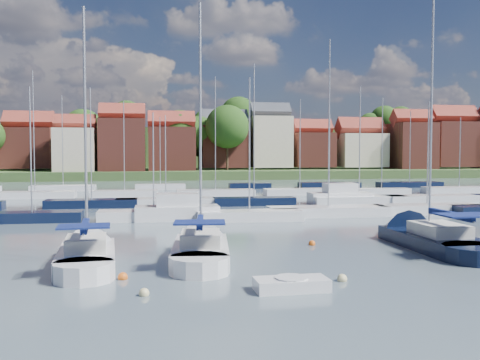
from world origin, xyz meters
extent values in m
plane|color=#4C5C68|center=(0.00, 40.00, 0.00)|extent=(260.00, 260.00, 0.00)
cube|color=silver|center=(-10.70, 2.48, 0.25)|extent=(3.22, 6.76, 1.20)
cone|color=silver|center=(-11.00, 6.57, 0.25)|extent=(2.97, 3.39, 2.74)
cylinder|color=silver|center=(-10.45, -0.80, 0.25)|extent=(2.93, 2.93, 1.20)
cube|color=beige|center=(-10.66, 2.02, 1.20)|extent=(2.11, 2.87, 0.70)
cylinder|color=#B2B2B7|center=(-10.73, 2.93, 6.94)|extent=(0.14, 0.14, 12.18)
cylinder|color=#B2B2B7|center=(-10.60, 1.11, 2.05)|extent=(0.37, 3.65, 0.10)
cube|color=#101C53|center=(-10.60, 1.11, 2.20)|extent=(0.55, 3.48, 0.35)
cube|color=#101C53|center=(-10.51, -0.08, 2.35)|extent=(2.44, 1.81, 0.08)
cube|color=silver|center=(-4.87, 3.09, 0.25)|extent=(3.62, 7.19, 1.20)
cone|color=silver|center=(-4.40, 7.38, 0.25)|extent=(3.23, 3.65, 2.88)
cylinder|color=silver|center=(-5.25, -0.35, 0.25)|extent=(3.18, 3.18, 1.20)
cube|color=beige|center=(-4.93, 2.61, 1.20)|extent=(2.32, 3.08, 0.70)
cylinder|color=#B2B2B7|center=(-4.82, 3.57, 7.25)|extent=(0.14, 0.14, 12.80)
cylinder|color=#B2B2B7|center=(-5.03, 1.66, 2.05)|extent=(0.52, 3.83, 0.10)
cube|color=#101C53|center=(-5.03, 1.66, 2.20)|extent=(0.70, 3.66, 0.35)
cube|color=#101C53|center=(-5.17, 0.42, 2.35)|extent=(2.62, 1.98, 0.08)
cube|color=black|center=(9.20, 4.20, 0.25)|extent=(3.47, 8.18, 1.20)
cone|color=black|center=(9.15, 9.30, 0.25)|extent=(3.43, 3.99, 3.40)
cylinder|color=black|center=(9.24, 0.13, 0.25)|extent=(3.43, 3.43, 1.20)
cube|color=beige|center=(9.20, 3.64, 1.20)|extent=(2.41, 3.42, 0.70)
cylinder|color=#B2B2B7|center=(9.19, 4.77, 8.57)|extent=(0.14, 0.14, 15.44)
cylinder|color=#B2B2B7|center=(9.21, 2.51, 2.05)|extent=(0.14, 4.53, 0.10)
cube|color=#101C53|center=(9.21, 2.51, 2.20)|extent=(0.34, 4.30, 0.35)
cube|color=#101C53|center=(9.23, 1.04, 2.35)|extent=(2.90, 2.06, 0.08)
cube|color=silver|center=(-1.76, -3.94, 0.21)|extent=(3.08, 1.50, 0.60)
cylinder|color=silver|center=(-1.76, -3.94, 0.38)|extent=(1.41, 1.41, 0.38)
sphere|color=beige|center=(-7.77, -3.74, 0.00)|extent=(0.42, 0.42, 0.42)
sphere|color=#D85914|center=(-8.76, -0.81, 0.00)|extent=(0.45, 0.45, 0.45)
sphere|color=beige|center=(0.89, -2.73, 0.00)|extent=(0.44, 0.44, 0.44)
sphere|color=#D85914|center=(2.28, 6.30, 0.00)|extent=(0.41, 0.41, 0.41)
cube|color=black|center=(-17.11, 20.54, 0.35)|extent=(8.01, 2.24, 1.00)
cylinder|color=#B2B2B7|center=(-17.11, 20.54, 5.93)|extent=(0.12, 0.12, 10.16)
cube|color=silver|center=(-7.27, 20.20, 0.35)|extent=(9.22, 2.58, 1.00)
cylinder|color=#B2B2B7|center=(-7.27, 20.20, 4.94)|extent=(0.12, 0.12, 8.18)
cube|color=silver|center=(0.63, 18.61, 0.35)|extent=(8.78, 2.46, 1.00)
cylinder|color=#B2B2B7|center=(0.63, 18.61, 6.38)|extent=(0.12, 0.12, 11.06)
cube|color=silver|center=(8.23, 20.67, 0.35)|extent=(10.79, 3.02, 1.00)
cylinder|color=#B2B2B7|center=(8.23, 20.67, 8.29)|extent=(0.12, 0.12, 14.87)
cube|color=silver|center=(17.98, 21.03, 0.35)|extent=(10.13, 2.84, 1.00)
cylinder|color=#B2B2B7|center=(17.98, 21.03, 5.65)|extent=(0.12, 0.12, 9.59)
cube|color=silver|center=(-5.31, 20.00, 0.50)|extent=(7.00, 2.60, 1.40)
cube|color=silver|center=(-5.31, 20.00, 1.60)|extent=(3.50, 2.20, 1.30)
cube|color=black|center=(-13.55, 31.64, 0.35)|extent=(9.30, 2.60, 1.00)
cylinder|color=#B2B2B7|center=(-13.55, 31.64, 6.59)|extent=(0.12, 0.12, 11.48)
cube|color=silver|center=(-5.94, 32.01, 0.35)|extent=(10.40, 2.91, 1.00)
cylinder|color=#B2B2B7|center=(-5.94, 32.01, 5.24)|extent=(0.12, 0.12, 8.77)
cube|color=black|center=(3.48, 31.28, 0.35)|extent=(8.80, 2.46, 1.00)
cylinder|color=#B2B2B7|center=(3.48, 31.28, 8.01)|extent=(0.12, 0.12, 14.33)
cube|color=silver|center=(15.40, 31.16, 0.35)|extent=(10.73, 3.00, 1.00)
cylinder|color=#B2B2B7|center=(15.40, 31.16, 6.92)|extent=(0.12, 0.12, 12.14)
cube|color=silver|center=(23.82, 30.97, 0.35)|extent=(10.48, 2.93, 1.00)
cylinder|color=#B2B2B7|center=(23.82, 30.97, 5.99)|extent=(0.12, 0.12, 10.28)
cube|color=silver|center=(13.46, 32.00, 0.50)|extent=(7.00, 2.60, 1.40)
cube|color=silver|center=(13.46, 32.00, 1.60)|extent=(3.50, 2.20, 1.30)
cube|color=silver|center=(-21.71, 44.21, 0.35)|extent=(9.71, 2.72, 1.00)
cylinder|color=#B2B2B7|center=(-21.71, 44.21, 8.29)|extent=(0.12, 0.12, 14.88)
cube|color=silver|center=(-10.84, 44.51, 0.35)|extent=(8.49, 2.38, 1.00)
cylinder|color=#B2B2B7|center=(-10.84, 44.51, 6.51)|extent=(0.12, 0.12, 11.31)
cube|color=silver|center=(0.79, 43.78, 0.35)|extent=(10.16, 2.85, 1.00)
cylinder|color=#B2B2B7|center=(0.79, 43.78, 8.15)|extent=(0.12, 0.12, 14.59)
cube|color=silver|center=(12.17, 43.90, 0.35)|extent=(9.53, 2.67, 1.00)
cylinder|color=#B2B2B7|center=(12.17, 43.90, 6.81)|extent=(0.12, 0.12, 11.91)
cube|color=silver|center=(23.16, 42.50, 0.35)|extent=(7.62, 2.13, 1.00)
cylinder|color=#B2B2B7|center=(23.16, 42.50, 6.91)|extent=(0.12, 0.12, 12.13)
cube|color=silver|center=(35.22, 43.59, 0.35)|extent=(10.17, 2.85, 1.00)
cylinder|color=#B2B2B7|center=(35.22, 43.59, 5.72)|extent=(0.12, 0.12, 9.73)
cube|color=silver|center=(-20.26, 56.56, 0.35)|extent=(9.24, 2.59, 1.00)
cylinder|color=#B2B2B7|center=(-20.26, 56.56, 7.43)|extent=(0.12, 0.12, 13.17)
cube|color=silver|center=(-6.08, 57.30, 0.35)|extent=(7.57, 2.12, 1.00)
cylinder|color=#B2B2B7|center=(-6.08, 57.30, 5.97)|extent=(0.12, 0.12, 10.24)
cube|color=black|center=(7.88, 57.47, 0.35)|extent=(6.58, 1.84, 1.00)
cylinder|color=#B2B2B7|center=(7.88, 57.47, 4.85)|extent=(0.12, 0.12, 8.01)
cube|color=black|center=(20.94, 57.40, 0.35)|extent=(9.92, 2.78, 1.00)
cylinder|color=#B2B2B7|center=(20.94, 57.40, 6.31)|extent=(0.12, 0.12, 10.92)
cube|color=black|center=(34.28, 56.37, 0.35)|extent=(10.55, 2.95, 1.00)
cylinder|color=#B2B2B7|center=(34.28, 56.37, 6.61)|extent=(0.12, 0.12, 11.51)
cube|color=#3A4C26|center=(0.00, 117.00, 0.30)|extent=(200.00, 70.00, 3.00)
cube|color=#3A4C26|center=(0.00, 142.00, 5.00)|extent=(200.00, 60.00, 14.00)
cube|color=brown|center=(-33.65, 97.79, 6.56)|extent=(10.37, 9.97, 8.73)
cube|color=maroon|center=(-33.65, 97.79, 12.20)|extent=(10.57, 5.13, 5.13)
cube|color=beige|center=(-22.74, 89.00, 6.08)|extent=(8.09, 8.80, 8.96)
cube|color=maroon|center=(-22.74, 89.00, 11.55)|extent=(8.25, 4.00, 4.00)
cube|color=brown|center=(-13.35, 89.94, 7.08)|extent=(9.36, 10.17, 10.97)
cube|color=maroon|center=(-13.35, 89.94, 13.72)|extent=(9.54, 4.63, 4.63)
cube|color=brown|center=(-3.04, 91.65, 6.31)|extent=(9.90, 8.56, 9.42)
cube|color=maroon|center=(-3.04, 91.65, 12.23)|extent=(10.10, 4.90, 4.90)
cube|color=brown|center=(9.10, 96.65, 6.95)|extent=(10.59, 8.93, 9.49)
cube|color=#383A42|center=(9.10, 96.65, 12.99)|extent=(10.80, 5.24, 5.24)
cube|color=beige|center=(19.71, 95.80, 8.02)|extent=(9.01, 8.61, 11.65)
cube|color=#383A42|center=(19.71, 95.80, 14.95)|extent=(9.19, 4.46, 4.46)
cube|color=brown|center=(30.17, 97.00, 6.20)|extent=(9.10, 9.34, 8.00)
cube|color=maroon|center=(30.17, 97.00, 11.32)|extent=(9.28, 4.50, 4.50)
cube|color=beige|center=(41.95, 96.59, 6.14)|extent=(10.86, 9.59, 7.88)
cube|color=maroon|center=(41.95, 96.59, 11.41)|extent=(11.07, 5.37, 5.37)
cube|color=brown|center=(53.76, 93.92, 7.09)|extent=(9.18, 9.96, 10.97)
cube|color=maroon|center=(53.76, 93.92, 13.70)|extent=(9.36, 4.54, 4.54)
cube|color=brown|center=(65.18, 95.21, 7.58)|extent=(11.39, 9.67, 10.76)
cube|color=maroon|center=(65.18, 95.21, 14.36)|extent=(11.62, 5.64, 5.64)
cylinder|color=#382619|center=(56.77, 115.51, 8.51)|extent=(0.50, 0.50, 4.47)
sphere|color=#274816|center=(56.77, 115.51, 14.58)|extent=(8.18, 8.18, 8.18)
cylinder|color=#382619|center=(3.46, 95.93, 3.83)|extent=(0.50, 0.50, 4.46)
sphere|color=#274816|center=(3.46, 95.93, 9.88)|extent=(8.15, 8.15, 8.15)
cylinder|color=#382619|center=(15.22, 113.68, 8.58)|extent=(0.50, 0.50, 5.15)
sphere|color=#274816|center=(15.22, 113.68, 15.56)|extent=(9.41, 9.41, 9.41)
cylinder|color=#382619|center=(-13.54, 116.31, 8.68)|extent=(0.50, 0.50, 4.56)
sphere|color=#274816|center=(-13.54, 116.31, 14.87)|extent=(8.34, 8.34, 8.34)
cylinder|color=#382619|center=(-23.24, 105.25, 4.18)|extent=(0.50, 0.50, 5.15)
sphere|color=#274816|center=(-23.24, 105.25, 11.17)|extent=(9.42, 9.42, 9.42)
cylinder|color=#382619|center=(-38.67, 107.32, 6.76)|extent=(0.50, 0.50, 3.42)
sphere|color=#274816|center=(-38.67, 107.32, 11.40)|extent=(6.26, 6.26, 6.26)
cylinder|color=#382619|center=(13.76, 104.71, 3.48)|extent=(0.50, 0.50, 3.77)
sphere|color=#274816|center=(13.76, 104.71, 8.60)|extent=(6.89, 6.89, 6.89)
cylinder|color=#382619|center=(9.05, 90.94, 4.21)|extent=(0.50, 0.50, 5.21)
sphere|color=#274816|center=(9.05, 90.94, 11.28)|extent=(9.53, 9.53, 9.53)
cylinder|color=#382619|center=(61.93, 101.62, 3.09)|extent=(0.50, 0.50, 2.97)
sphere|color=#274816|center=(61.93, 101.62, 7.12)|extent=(5.44, 5.44, 5.44)
cylinder|color=#382619|center=(-1.15, 93.75, 4.02)|extent=(0.50, 0.50, 4.84)
sphere|color=#274816|center=(-1.15, 93.75, 10.59)|extent=(8.85, 8.85, 8.85)
cylinder|color=#382619|center=(52.68, 115.72, 8.17)|extent=(0.50, 0.50, 3.72)
sphere|color=#274816|center=(52.68, 115.72, 13.21)|extent=(6.80, 6.80, 6.80)
cylinder|color=#382619|center=(54.05, 94.13, 3.62)|extent=(0.50, 0.50, 4.05)
sphere|color=#274816|center=(54.05, 94.13, 9.11)|extent=(7.40, 7.40, 7.40)
cylinder|color=#382619|center=(6.84, 113.29, 7.91)|extent=(0.50, 0.50, 3.93)
sphere|color=#274816|center=(6.84, 113.29, 13.24)|extent=(7.19, 7.19, 7.19)
cylinder|color=#382619|center=(30.65, 100.17, 3.51)|extent=(0.50, 0.50, 3.82)
sphere|color=#274816|center=(30.65, 100.17, 8.70)|extent=(6.99, 6.99, 6.99)
cylinder|color=#382619|center=(-17.44, 93.12, 3.34)|extent=(0.50, 0.50, 3.48)
sphere|color=#274816|center=(-17.44, 93.12, 8.07)|extent=(6.37, 6.37, 6.37)
cylinder|color=#382619|center=(57.51, 102.81, 3.09)|extent=(0.50, 0.50, 2.99)
sphere|color=#274816|center=(57.51, 102.81, 7.14)|extent=(5.46, 5.46, 5.46)
cylinder|color=#382619|center=(3.61, 99.04, 3.22)|extent=(0.50, 0.50, 3.25)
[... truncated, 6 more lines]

